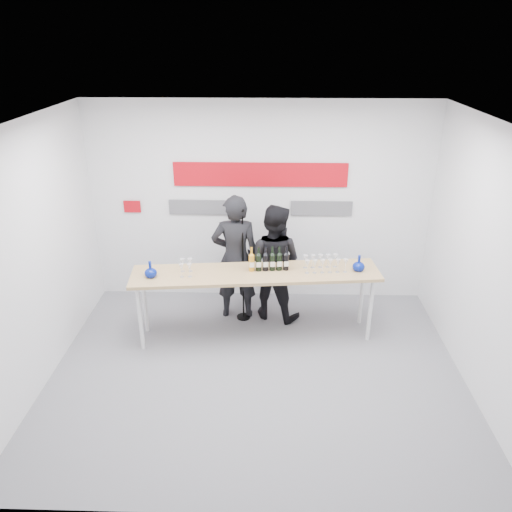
# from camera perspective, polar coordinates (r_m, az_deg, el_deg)

# --- Properties ---
(ground) EXTENTS (5.00, 5.00, 0.00)m
(ground) POSITION_cam_1_polar(r_m,az_deg,el_deg) (6.31, 0.05, -13.04)
(ground) COLOR slate
(ground) RESTS_ON ground
(back_wall) EXTENTS (5.00, 0.04, 3.00)m
(back_wall) POSITION_cam_1_polar(r_m,az_deg,el_deg) (7.39, 0.49, 5.97)
(back_wall) COLOR silver
(back_wall) RESTS_ON ground
(signage) EXTENTS (3.38, 0.02, 0.79)m
(signage) POSITION_cam_1_polar(r_m,az_deg,el_deg) (7.27, 0.05, 8.20)
(signage) COLOR #B40712
(signage) RESTS_ON back_wall
(tasting_table) EXTENTS (3.27, 0.96, 0.97)m
(tasting_table) POSITION_cam_1_polar(r_m,az_deg,el_deg) (6.52, -0.03, -2.41)
(tasting_table) COLOR tan
(tasting_table) RESTS_ON ground
(wine_bottles) EXTENTS (0.53, 0.13, 0.33)m
(wine_bottles) POSITION_cam_1_polar(r_m,az_deg,el_deg) (6.47, 1.48, -0.31)
(wine_bottles) COLOR #BF7F19
(wine_bottles) RESTS_ON tasting_table
(decanter_left) EXTENTS (0.16, 0.16, 0.21)m
(decanter_left) POSITION_cam_1_polar(r_m,az_deg,el_deg) (6.45, -11.98, -1.48)
(decanter_left) COLOR navy
(decanter_left) RESTS_ON tasting_table
(decanter_right) EXTENTS (0.16, 0.16, 0.21)m
(decanter_right) POSITION_cam_1_polar(r_m,az_deg,el_deg) (6.62, 11.67, -0.77)
(decanter_right) COLOR navy
(decanter_right) RESTS_ON tasting_table
(glasses_left) EXTENTS (0.18, 0.23, 0.18)m
(glasses_left) POSITION_cam_1_polar(r_m,az_deg,el_deg) (6.45, -8.01, -1.33)
(glasses_left) COLOR silver
(glasses_left) RESTS_ON tasting_table
(glasses_right) EXTENTS (0.58, 0.26, 0.18)m
(glasses_right) POSITION_cam_1_polar(r_m,az_deg,el_deg) (6.55, 7.73, -0.89)
(glasses_right) COLOR silver
(glasses_right) RESTS_ON tasting_table
(presenter_left) EXTENTS (0.69, 0.46, 1.84)m
(presenter_left) POSITION_cam_1_polar(r_m,az_deg,el_deg) (7.02, -2.35, -0.18)
(presenter_left) COLOR black
(presenter_left) RESTS_ON ground
(presenter_right) EXTENTS (1.00, 0.90, 1.70)m
(presenter_right) POSITION_cam_1_polar(r_m,az_deg,el_deg) (7.03, 2.00, -0.74)
(presenter_right) COLOR black
(presenter_right) RESTS_ON ground
(mic_stand) EXTENTS (0.20, 0.20, 1.69)m
(mic_stand) POSITION_cam_1_polar(r_m,az_deg,el_deg) (7.10, -1.48, -3.49)
(mic_stand) COLOR black
(mic_stand) RESTS_ON ground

